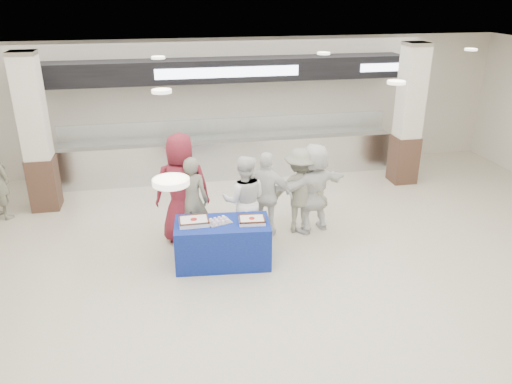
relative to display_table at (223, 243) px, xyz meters
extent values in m
plane|color=beige|center=(0.68, -1.25, -0.38)|extent=(14.00, 14.00, 0.00)
cube|color=silver|center=(0.68, 4.15, 0.08)|extent=(8.00, 0.80, 0.90)
cube|color=silver|center=(0.68, 4.15, 0.55)|extent=(8.00, 0.85, 0.04)
cube|color=white|center=(0.68, 3.85, 0.88)|extent=(7.60, 0.02, 0.50)
cube|color=black|center=(0.68, 4.15, 2.17)|extent=(8.40, 0.70, 0.50)
cube|color=white|center=(0.68, 3.79, 2.17)|extent=(3.20, 0.03, 0.22)
cube|color=white|center=(4.48, 3.79, 2.17)|extent=(1.40, 0.03, 0.18)
cube|color=#3D261B|center=(-3.32, 2.95, 0.18)|extent=(0.55, 0.55, 1.10)
cube|color=silver|center=(-3.32, 2.95, 1.78)|extent=(0.50, 0.50, 2.10)
cube|color=#3D261B|center=(4.68, 2.95, 0.18)|extent=(0.55, 0.55, 1.10)
cube|color=silver|center=(4.68, 2.95, 1.78)|extent=(0.50, 0.50, 2.10)
cube|color=navy|center=(0.00, 0.00, 0.00)|extent=(1.62, 0.92, 0.75)
cube|color=white|center=(-0.45, 0.05, 0.41)|extent=(0.48, 0.37, 0.07)
cube|color=#472414|center=(-0.45, 0.05, 0.46)|extent=(0.48, 0.37, 0.02)
cylinder|color=#A41A17|center=(-0.45, 0.05, 0.45)|extent=(0.11, 0.11, 0.01)
cube|color=white|center=(0.48, -0.08, 0.41)|extent=(0.45, 0.37, 0.07)
cube|color=#472414|center=(0.48, -0.08, 0.45)|extent=(0.45, 0.37, 0.02)
cylinder|color=#A41A17|center=(0.48, -0.08, 0.45)|extent=(0.10, 0.10, 0.01)
cube|color=#A4A5A9|center=(-0.05, 0.02, 0.38)|extent=(0.44, 0.38, 0.01)
imported|color=maroon|center=(-0.58, 0.99, 0.63)|extent=(1.01, 0.68, 2.00)
imported|color=slate|center=(-0.43, 0.85, 0.44)|extent=(0.67, 0.52, 1.64)
imported|color=white|center=(0.48, 0.64, 0.45)|extent=(0.91, 0.76, 1.66)
imported|color=white|center=(0.92, 0.83, 0.44)|extent=(1.03, 0.74, 1.63)
imported|color=slate|center=(1.57, 0.92, 0.44)|extent=(1.18, 0.88, 1.63)
imported|color=white|center=(1.83, 0.89, 0.48)|extent=(1.67, 1.01, 1.72)
camera|label=1|loc=(-0.86, -7.28, 3.97)|focal=35.00mm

